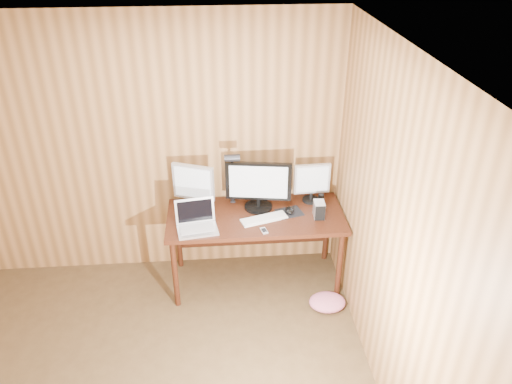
{
  "coord_description": "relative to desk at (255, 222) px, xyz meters",
  "views": [
    {
      "loc": [
        0.62,
        -2.18,
        3.18
      ],
      "look_at": [
        0.93,
        1.58,
        1.02
      ],
      "focal_mm": 35.0,
      "sensor_mm": 36.0,
      "label": 1
    }
  ],
  "objects": [
    {
      "name": "phone",
      "position": [
        0.05,
        -0.34,
        0.13
      ],
      "size": [
        0.07,
        0.1,
        0.01
      ],
      "rotation": [
        0.0,
        0.0,
        0.24
      ],
      "color": "silver",
      "rests_on": "desk"
    },
    {
      "name": "hard_drive",
      "position": [
        0.57,
        -0.15,
        0.2
      ],
      "size": [
        0.1,
        0.14,
        0.15
      ],
      "rotation": [
        0.0,
        0.0,
        -0.05
      ],
      "color": "silver",
      "rests_on": "desk"
    },
    {
      "name": "monitor_right",
      "position": [
        0.54,
        0.14,
        0.33
      ],
      "size": [
        0.34,
        0.16,
        0.38
      ],
      "rotation": [
        0.0,
        0.0,
        0.05
      ],
      "color": "black",
      "rests_on": "desk"
    },
    {
      "name": "desk_lamp",
      "position": [
        -0.2,
        0.11,
        0.49
      ],
      "size": [
        0.14,
        0.19,
        0.59
      ],
      "rotation": [
        0.0,
        0.0,
        -0.24
      ],
      "color": "black",
      "rests_on": "desk"
    },
    {
      "name": "laptop",
      "position": [
        -0.53,
        -0.23,
        0.18
      ],
      "size": [
        0.38,
        0.31,
        0.25
      ],
      "rotation": [
        0.0,
        0.0,
        0.15
      ],
      "color": "silver",
      "rests_on": "desk"
    },
    {
      "name": "desk",
      "position": [
        0.0,
        0.0,
        0.0
      ],
      "size": [
        1.6,
        0.7,
        0.75
      ],
      "color": "#35160B",
      "rests_on": "floor"
    },
    {
      "name": "fabric_pile",
      "position": [
        0.62,
        -0.51,
        -0.58
      ],
      "size": [
        0.36,
        0.31,
        0.11
      ],
      "primitive_type": null,
      "rotation": [
        0.0,
        0.0,
        -0.12
      ],
      "color": "#CF647F",
      "rests_on": "floor"
    },
    {
      "name": "room_shell",
      "position": [
        -0.93,
        -1.7,
        0.62
      ],
      "size": [
        4.0,
        4.0,
        4.0
      ],
      "color": "#49341C",
      "rests_on": "ground"
    },
    {
      "name": "speaker",
      "position": [
        0.62,
        0.04,
        0.18
      ],
      "size": [
        0.05,
        0.05,
        0.12
      ],
      "primitive_type": "cylinder",
      "color": "black",
      "rests_on": "desk"
    },
    {
      "name": "mouse",
      "position": [
        0.31,
        -0.05,
        0.15
      ],
      "size": [
        0.1,
        0.13,
        0.04
      ],
      "primitive_type": "ellipsoid",
      "rotation": [
        0.0,
        0.0,
        0.21
      ],
      "color": "black",
      "rests_on": "mousepad"
    },
    {
      "name": "mousepad",
      "position": [
        0.31,
        -0.05,
        0.12
      ],
      "size": [
        0.27,
        0.24,
        0.0
      ],
      "primitive_type": "cube",
      "rotation": [
        0.0,
        0.0,
        0.26
      ],
      "color": "black",
      "rests_on": "desk"
    },
    {
      "name": "monitor_left",
      "position": [
        -0.55,
        0.1,
        0.36
      ],
      "size": [
        0.38,
        0.18,
        0.44
      ],
      "rotation": [
        0.0,
        0.0,
        -0.37
      ],
      "color": "black",
      "rests_on": "desk"
    },
    {
      "name": "monitor_center",
      "position": [
        0.04,
        0.05,
        0.36
      ],
      "size": [
        0.6,
        0.26,
        0.46
      ],
      "rotation": [
        0.0,
        0.0,
        -0.15
      ],
      "color": "black",
      "rests_on": "desk"
    },
    {
      "name": "keyboard",
      "position": [
        0.07,
        -0.15,
        0.13
      ],
      "size": [
        0.44,
        0.24,
        0.02
      ],
      "rotation": [
        0.0,
        0.0,
        0.3
      ],
      "color": "white",
      "rests_on": "desk"
    }
  ]
}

